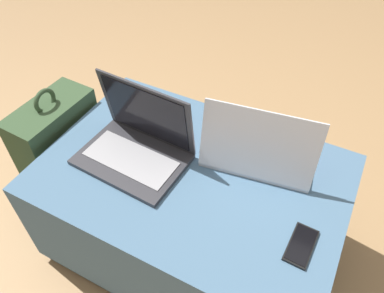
{
  "coord_description": "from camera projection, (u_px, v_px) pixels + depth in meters",
  "views": [
    {
      "loc": [
        0.36,
        -0.7,
        1.36
      ],
      "look_at": [
        -0.02,
        0.03,
        0.52
      ],
      "focal_mm": 35.0,
      "sensor_mm": 36.0,
      "label": 1
    }
  ],
  "objects": [
    {
      "name": "laptop_near",
      "position": [
        137.0,
        143.0,
        1.22
      ],
      "size": [
        0.36,
        0.26,
        0.25
      ],
      "rotation": [
        0.0,
        0.0,
        -0.06
      ],
      "color": "#333338",
      "rests_on": "ottoman"
    },
    {
      "name": "ottoman",
      "position": [
        192.0,
        211.0,
        1.36
      ],
      "size": [
        0.98,
        0.67,
        0.44
      ],
      "color": "#2A3D4E",
      "rests_on": "ground_plane"
    },
    {
      "name": "backpack",
      "position": [
        62.0,
        154.0,
        1.54
      ],
      "size": [
        0.22,
        0.34,
        0.57
      ],
      "rotation": [
        0.0,
        0.0,
        -1.61
      ],
      "color": "#385133",
      "rests_on": "ground_plane"
    },
    {
      "name": "ground_plane",
      "position": [
        192.0,
        243.0,
        1.52
      ],
      "size": [
        14.0,
        14.0,
        0.0
      ],
      "primitive_type": "plane",
      "color": "tan"
    },
    {
      "name": "cell_phone",
      "position": [
        301.0,
        245.0,
        1.02
      ],
      "size": [
        0.07,
        0.13,
        0.01
      ],
      "rotation": [
        0.0,
        0.0,
        6.25
      ],
      "color": "black",
      "rests_on": "ottoman"
    },
    {
      "name": "laptop_far",
      "position": [
        259.0,
        150.0,
        1.2
      ],
      "size": [
        0.38,
        0.28,
        0.24
      ],
      "rotation": [
        0.0,
        0.0,
        3.29
      ],
      "color": "silver",
      "rests_on": "ottoman"
    }
  ]
}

